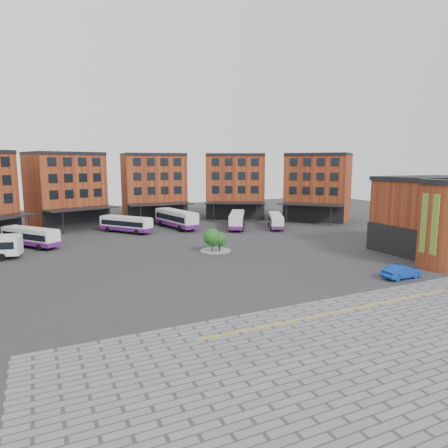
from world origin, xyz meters
name	(u,v)px	position (x,y,z in m)	size (l,w,h in m)	color
ground	(242,273)	(0.00, 0.00, 0.00)	(160.00, 160.00, 0.00)	#28282B
paving_zone	(423,351)	(2.00, -22.00, 0.01)	(50.00, 22.00, 0.02)	slate
yellow_line	(341,311)	(2.00, -14.00, 0.03)	(26.00, 0.15, 0.02)	gold
main_building	(127,191)	(-4.77, 38.25, 7.23)	(94.14, 42.48, 14.60)	brown
east_building	(440,216)	(28.70, -3.06, 5.29)	(17.40, 15.40, 10.60)	brown
tree_island	(216,239)	(1.81, 11.53, 1.79)	(4.40, 4.40, 3.42)	gray
bus_b	(30,237)	(-21.89, 26.35, 1.58)	(8.15, 9.67, 2.91)	white
bus_c	(126,224)	(-6.36, 32.82, 1.58)	(8.21, 9.70, 2.92)	white
bus_d	(176,219)	(3.40, 33.66, 1.88)	(4.95, 12.62, 3.47)	silver
bus_e	(237,220)	(13.92, 28.51, 1.67)	(7.61, 10.71, 3.07)	white
bus_f	(276,220)	(20.83, 25.59, 1.49)	(6.57, 9.66, 2.74)	white
blue_car	(402,272)	(14.77, -9.16, 0.76)	(1.60, 4.58, 1.51)	#0C38A3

